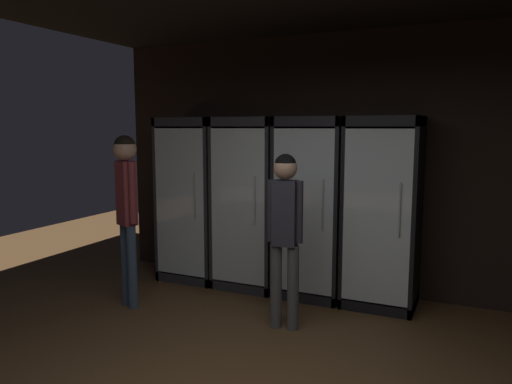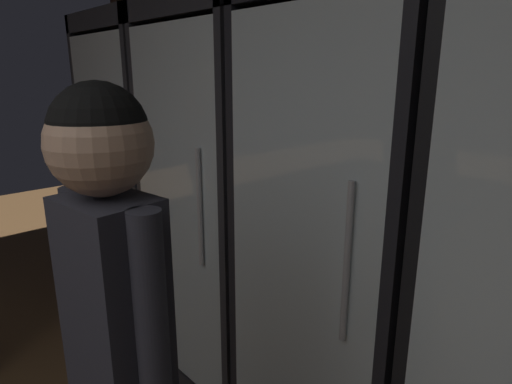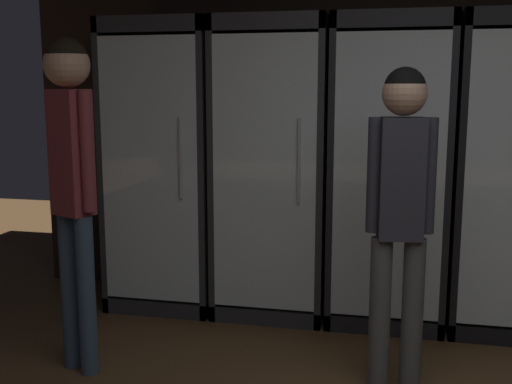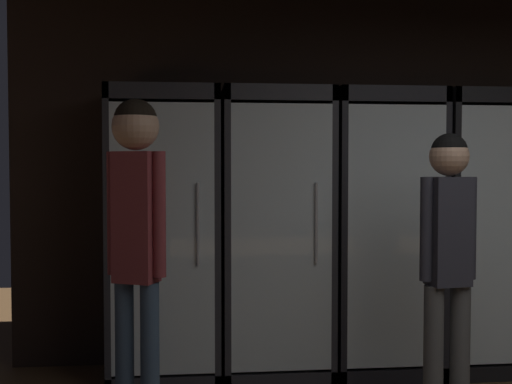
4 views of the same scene
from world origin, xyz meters
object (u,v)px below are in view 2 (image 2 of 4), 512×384
at_px(cooler_far_left, 159,181).
at_px(cooler_center, 355,247).
at_px(cooler_left, 234,205).
at_px(shopper_near, 121,357).

relative_size(cooler_far_left, cooler_center, 1.00).
height_order(cooler_left, cooler_center, same).
height_order(cooler_far_left, cooler_left, same).
bearing_deg(cooler_far_left, shopper_near, -33.05).
bearing_deg(cooler_far_left, cooler_left, -0.01).
relative_size(cooler_far_left, cooler_left, 1.00).
bearing_deg(cooler_left, cooler_far_left, 179.99).
xyz_separation_m(cooler_far_left, cooler_center, (1.46, 0.00, 0.00)).
relative_size(cooler_center, shopper_near, 1.21).
xyz_separation_m(cooler_far_left, cooler_left, (0.73, -0.00, 0.01)).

